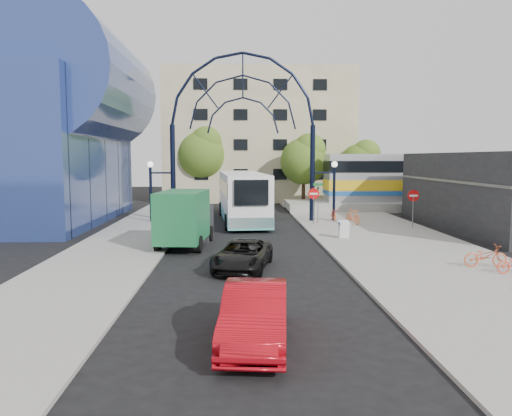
{
  "coord_description": "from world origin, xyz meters",
  "views": [
    {
      "loc": [
        -0.54,
        -21.82,
        4.66
      ],
      "look_at": [
        0.6,
        6.0,
        1.86
      ],
      "focal_mm": 35.0,
      "sensor_mm": 36.0,
      "label": 1
    }
  ],
  "objects_px": {
    "black_suv": "(243,255)",
    "bike_near_a": "(334,214)",
    "sandwich_board": "(344,227)",
    "city_bus": "(242,196)",
    "bike_near_b": "(353,216)",
    "do_not_enter_sign": "(413,199)",
    "red_sedan": "(255,314)",
    "tree_north_c": "(362,162)",
    "bike_far_c": "(486,256)",
    "street_name_sign": "(318,194)",
    "tree_north_a": "(305,158)",
    "tree_north_b": "(203,152)",
    "train_car": "(465,178)",
    "gateway_arch": "(243,103)",
    "green_truck": "(186,218)",
    "stop_sign": "(314,197)"
  },
  "relations": [
    {
      "from": "train_car",
      "to": "street_name_sign",
      "type": "bearing_deg",
      "value": -147.58
    },
    {
      "from": "red_sedan",
      "to": "street_name_sign",
      "type": "bearing_deg",
      "value": 82.07
    },
    {
      "from": "tree_north_c",
      "to": "bike_near_a",
      "type": "relative_size",
      "value": 3.89
    },
    {
      "from": "sandwich_board",
      "to": "bike_near_a",
      "type": "distance_m",
      "value": 8.07
    },
    {
      "from": "tree_north_a",
      "to": "tree_north_c",
      "type": "xyz_separation_m",
      "value": [
        6.0,
        2.0,
        -0.33
      ]
    },
    {
      "from": "sandwich_board",
      "to": "red_sedan",
      "type": "distance_m",
      "value": 16.61
    },
    {
      "from": "bike_near_b",
      "to": "do_not_enter_sign",
      "type": "bearing_deg",
      "value": -49.11
    },
    {
      "from": "street_name_sign",
      "to": "tree_north_c",
      "type": "xyz_separation_m",
      "value": [
        6.92,
        15.33,
        2.15
      ]
    },
    {
      "from": "do_not_enter_sign",
      "to": "sandwich_board",
      "type": "relative_size",
      "value": 2.51
    },
    {
      "from": "tree_north_a",
      "to": "bike_near_a",
      "type": "xyz_separation_m",
      "value": [
        0.47,
        -11.95,
        -4.05
      ]
    },
    {
      "from": "black_suv",
      "to": "bike_near_a",
      "type": "bearing_deg",
      "value": 77.74
    },
    {
      "from": "red_sedan",
      "to": "bike_near_a",
      "type": "relative_size",
      "value": 2.7
    },
    {
      "from": "tree_north_b",
      "to": "city_bus",
      "type": "bearing_deg",
      "value": -75.72
    },
    {
      "from": "red_sedan",
      "to": "train_car",
      "type": "bearing_deg",
      "value": 63.01
    },
    {
      "from": "tree_north_a",
      "to": "green_truck",
      "type": "relative_size",
      "value": 1.15
    },
    {
      "from": "street_name_sign",
      "to": "gateway_arch",
      "type": "bearing_deg",
      "value": 164.93
    },
    {
      "from": "tree_north_c",
      "to": "bike_far_c",
      "type": "distance_m",
      "value": 30.0
    },
    {
      "from": "train_car",
      "to": "tree_north_b",
      "type": "distance_m",
      "value": 25.27
    },
    {
      "from": "city_bus",
      "to": "bike_near_a",
      "type": "xyz_separation_m",
      "value": [
        6.65,
        -0.91,
        -1.3
      ]
    },
    {
      "from": "bike_near_a",
      "to": "tree_north_a",
      "type": "bearing_deg",
      "value": 92.47
    },
    {
      "from": "do_not_enter_sign",
      "to": "tree_north_b",
      "type": "relative_size",
      "value": 0.31
    },
    {
      "from": "street_name_sign",
      "to": "bike_near_a",
      "type": "height_order",
      "value": "street_name_sign"
    },
    {
      "from": "tree_north_c",
      "to": "city_bus",
      "type": "distance_m",
      "value": 18.0
    },
    {
      "from": "sandwich_board",
      "to": "black_suv",
      "type": "height_order",
      "value": "black_suv"
    },
    {
      "from": "tree_north_a",
      "to": "bike_near_b",
      "type": "relative_size",
      "value": 4.01
    },
    {
      "from": "green_truck",
      "to": "bike_near_b",
      "type": "bearing_deg",
      "value": 41.11
    },
    {
      "from": "gateway_arch",
      "to": "green_truck",
      "type": "relative_size",
      "value": 2.25
    },
    {
      "from": "city_bus",
      "to": "bike_near_b",
      "type": "distance_m",
      "value": 8.2
    },
    {
      "from": "sandwich_board",
      "to": "city_bus",
      "type": "distance_m",
      "value": 10.61
    },
    {
      "from": "green_truck",
      "to": "stop_sign",
      "type": "bearing_deg",
      "value": 49.27
    },
    {
      "from": "gateway_arch",
      "to": "black_suv",
      "type": "height_order",
      "value": "gateway_arch"
    },
    {
      "from": "tree_north_b",
      "to": "bike_far_c",
      "type": "height_order",
      "value": "tree_north_b"
    },
    {
      "from": "sandwich_board",
      "to": "tree_north_b",
      "type": "relative_size",
      "value": 0.12
    },
    {
      "from": "stop_sign",
      "to": "tree_north_c",
      "type": "bearing_deg",
      "value": 65.31
    },
    {
      "from": "do_not_enter_sign",
      "to": "black_suv",
      "type": "xyz_separation_m",
      "value": [
        -11.25,
        -11.27,
        -1.36
      ]
    },
    {
      "from": "street_name_sign",
      "to": "green_truck",
      "type": "distance_m",
      "value": 11.71
    },
    {
      "from": "sandwich_board",
      "to": "train_car",
      "type": "relative_size",
      "value": 0.04
    },
    {
      "from": "gateway_arch",
      "to": "black_suv",
      "type": "bearing_deg",
      "value": -90.95
    },
    {
      "from": "do_not_enter_sign",
      "to": "train_car",
      "type": "relative_size",
      "value": 0.1
    },
    {
      "from": "gateway_arch",
      "to": "red_sedan",
      "type": "height_order",
      "value": "gateway_arch"
    },
    {
      "from": "city_bus",
      "to": "red_sedan",
      "type": "relative_size",
      "value": 2.92
    },
    {
      "from": "do_not_enter_sign",
      "to": "train_car",
      "type": "distance_m",
      "value": 15.03
    },
    {
      "from": "street_name_sign",
      "to": "bike_near_b",
      "type": "distance_m",
      "value": 2.83
    },
    {
      "from": "tree_north_b",
      "to": "bike_near_a",
      "type": "height_order",
      "value": "tree_north_b"
    },
    {
      "from": "gateway_arch",
      "to": "bike_near_b",
      "type": "xyz_separation_m",
      "value": [
        7.54,
        -1.98,
        -7.91
      ]
    },
    {
      "from": "train_car",
      "to": "do_not_enter_sign",
      "type": "bearing_deg",
      "value": -126.87
    },
    {
      "from": "street_name_sign",
      "to": "sandwich_board",
      "type": "xyz_separation_m",
      "value": [
        0.4,
        -6.62,
        -1.39
      ]
    },
    {
      "from": "gateway_arch",
      "to": "sandwich_board",
      "type": "distance_m",
      "value": 12.52
    },
    {
      "from": "tree_north_b",
      "to": "red_sedan",
      "type": "xyz_separation_m",
      "value": [
        3.81,
        -39.56,
        -4.52
      ]
    },
    {
      "from": "city_bus",
      "to": "do_not_enter_sign",
      "type": "bearing_deg",
      "value": -27.97
    }
  ]
}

